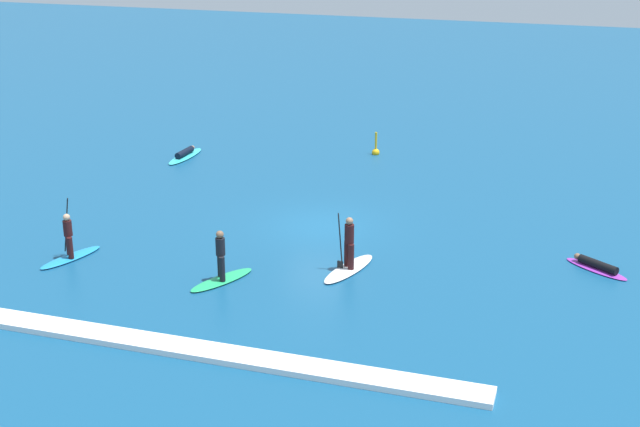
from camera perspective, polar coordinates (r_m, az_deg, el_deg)
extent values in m
plane|color=navy|center=(33.90, 0.00, -0.79)|extent=(120.00, 120.00, 0.00)
ellipsoid|color=white|center=(29.93, 1.89, -3.62)|extent=(1.51, 3.00, 0.11)
cylinder|color=#381414|center=(29.85, 1.77, -2.63)|extent=(0.25, 0.25, 0.90)
cylinder|color=#381414|center=(29.61, 2.04, -2.83)|extent=(0.25, 0.25, 0.90)
cylinder|color=#381414|center=(29.44, 1.92, -1.33)|extent=(0.40, 0.40, 0.67)
sphere|color=#A37556|center=(29.27, 1.93, -0.49)|extent=(0.31, 0.31, 0.25)
cylinder|color=black|center=(29.54, 1.33, -1.78)|extent=(0.22, 0.10, 1.94)
cube|color=black|center=(29.89, 1.32, -3.41)|extent=(0.21, 0.11, 0.32)
ellipsoid|color=#23B266|center=(29.28, -6.42, -4.32)|extent=(1.74, 2.63, 0.10)
cylinder|color=black|center=(28.91, -6.39, -3.61)|extent=(0.26, 0.26, 0.85)
cylinder|color=black|center=(29.26, -6.52, -3.32)|extent=(0.26, 0.26, 0.85)
cylinder|color=black|center=(28.81, -6.51, -2.15)|extent=(0.42, 0.42, 0.59)
sphere|color=brown|center=(28.65, -6.54, -1.36)|extent=(0.34, 0.34, 0.26)
ellipsoid|color=#1E8CD1|center=(32.07, -15.93, -2.76)|extent=(1.39, 2.64, 0.10)
cylinder|color=#381414|center=(31.72, -15.95, -2.17)|extent=(0.24, 0.24, 0.77)
cylinder|color=#381414|center=(32.10, -16.05, -1.91)|extent=(0.24, 0.24, 0.77)
cylinder|color=#381414|center=(31.67, -16.12, -0.92)|extent=(0.39, 0.39, 0.56)
sphere|color=tan|center=(31.54, -16.19, -0.24)|extent=(0.31, 0.31, 0.24)
cylinder|color=black|center=(31.94, -16.20, -0.73)|extent=(0.48, 0.20, 2.09)
cube|color=black|center=(32.30, -16.03, -2.39)|extent=(0.21, 0.12, 0.32)
ellipsoid|color=#33C6CC|center=(43.26, -8.77, 3.71)|extent=(0.86, 3.04, 0.11)
cylinder|color=black|center=(43.16, -8.82, 3.96)|extent=(0.37, 1.42, 0.31)
sphere|color=#A37556|center=(43.84, -8.31, 4.26)|extent=(0.22, 0.22, 0.22)
ellipsoid|color=purple|center=(31.40, 17.55, -3.46)|extent=(2.32, 1.85, 0.07)
cylinder|color=black|center=(31.31, 17.66, -3.19)|extent=(1.37, 1.07, 0.28)
sphere|color=brown|center=(31.74, 16.42, -2.70)|extent=(0.32, 0.32, 0.23)
sphere|color=yellow|center=(43.34, 3.65, 3.99)|extent=(0.38, 0.38, 0.38)
cylinder|color=yellow|center=(43.21, 3.66, 4.58)|extent=(0.10, 0.10, 1.12)
cube|color=white|center=(24.89, -7.47, -8.91)|extent=(16.00, 0.90, 0.18)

